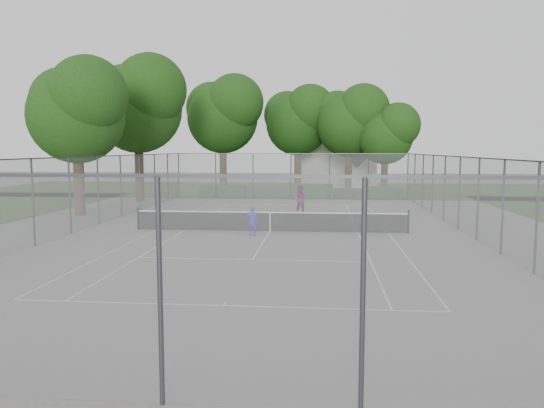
# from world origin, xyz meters

# --- Properties ---
(ground) EXTENTS (120.00, 120.00, 0.00)m
(ground) POSITION_xyz_m (0.00, 0.00, 0.00)
(ground) COLOR slate
(ground) RESTS_ON ground
(grass_far) EXTENTS (60.00, 20.00, 0.00)m
(grass_far) POSITION_xyz_m (0.00, 26.00, 0.00)
(grass_far) COLOR #1F4513
(grass_far) RESTS_ON ground
(court_markings) EXTENTS (11.03, 23.83, 0.01)m
(court_markings) POSITION_xyz_m (0.00, 0.00, 0.01)
(court_markings) COLOR silver
(court_markings) RESTS_ON ground
(tennis_net) EXTENTS (12.87, 0.10, 1.10)m
(tennis_net) POSITION_xyz_m (0.00, 0.00, 0.51)
(tennis_net) COLOR black
(tennis_net) RESTS_ON ground
(perimeter_fence) EXTENTS (18.08, 34.08, 3.52)m
(perimeter_fence) POSITION_xyz_m (0.00, 0.00, 1.81)
(perimeter_fence) COLOR #38383D
(perimeter_fence) RESTS_ON ground
(tree_far_left) EXTENTS (7.17, 6.55, 10.31)m
(tree_far_left) POSITION_xyz_m (-6.26, 22.06, 7.08)
(tree_far_left) COLOR #382614
(tree_far_left) RESTS_ON ground
(tree_far_midleft) EXTENTS (6.75, 6.16, 9.70)m
(tree_far_midleft) POSITION_xyz_m (0.23, 24.96, 6.66)
(tree_far_midleft) COLOR #382614
(tree_far_midleft) RESTS_ON ground
(tree_far_midright) EXTENTS (6.54, 5.97, 9.40)m
(tree_far_midright) POSITION_xyz_m (4.82, 22.39, 6.46)
(tree_far_midright) COLOR #382614
(tree_far_midright) RESTS_ON ground
(tree_far_right) EXTENTS (5.33, 4.86, 7.66)m
(tree_far_right) POSITION_xyz_m (7.75, 20.82, 5.26)
(tree_far_right) COLOR #382614
(tree_far_right) RESTS_ON ground
(tree_side_back) EXTENTS (7.38, 6.73, 10.60)m
(tree_side_back) POSITION_xyz_m (-10.92, 13.41, 7.29)
(tree_side_back) COLOR #382614
(tree_side_back) RESTS_ON ground
(tree_side_front) EXTENTS (6.30, 5.75, 9.05)m
(tree_side_front) POSITION_xyz_m (-11.60, 5.01, 6.22)
(tree_side_front) COLOR #382614
(tree_side_front) RESTS_ON ground
(hedge_left) EXTENTS (3.61, 1.08, 0.90)m
(hedge_left) POSITION_xyz_m (-5.60, 17.85, 0.45)
(hedge_left) COLOR #143E14
(hedge_left) RESTS_ON ground
(hedge_mid) EXTENTS (3.21, 0.92, 1.01)m
(hedge_mid) POSITION_xyz_m (1.73, 18.78, 0.50)
(hedge_mid) COLOR #143E14
(hedge_mid) RESTS_ON ground
(hedge_right) EXTENTS (2.85, 1.04, 0.85)m
(hedge_right) POSITION_xyz_m (7.40, 18.10, 0.43)
(hedge_right) COLOR #143E14
(hedge_right) RESTS_ON ground
(house) EXTENTS (7.70, 5.97, 9.59)m
(house) POSITION_xyz_m (3.94, 30.87, 3.86)
(house) COLOR silver
(house) RESTS_ON ground
(girl_player) EXTENTS (0.55, 0.44, 1.32)m
(girl_player) POSITION_xyz_m (-0.68, -1.20, 0.66)
(girl_player) COLOR #342EAD
(girl_player) RESTS_ON ground
(woman_player) EXTENTS (0.99, 0.86, 1.76)m
(woman_player) POSITION_xyz_m (1.20, 6.40, 0.88)
(woman_player) COLOR #702563
(woman_player) RESTS_ON ground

